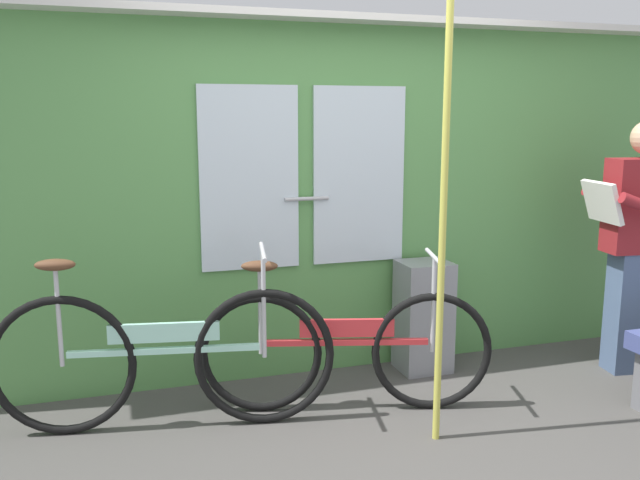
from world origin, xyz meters
The scene contains 7 objects.
ground_plane centered at (0.00, 0.00, -0.02)m, with size 6.45×3.87×0.04m, color #474442.
train_door_wall centered at (-0.01, 1.13, 1.16)m, with size 5.45×0.28×2.22m.
bicycle_near_door centered at (-0.15, 0.49, 0.36)m, with size 1.58×0.58×0.89m.
bicycle_leaning_behind centered at (-1.13, 0.56, 0.40)m, with size 1.76×0.49×0.96m.
passenger_reading_newspaper centered at (1.81, 0.50, 0.85)m, with size 0.59×0.51×1.61m.
trash_bin_by_wall centered at (0.54, 0.92, 0.36)m, with size 0.32×0.28×0.72m, color gray.
handrail_pole centered at (0.18, 0.02, 1.09)m, with size 0.04×0.04×2.18m, color #C6C14C.
Camera 1 is at (-1.36, -2.88, 1.64)m, focal length 37.92 mm.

